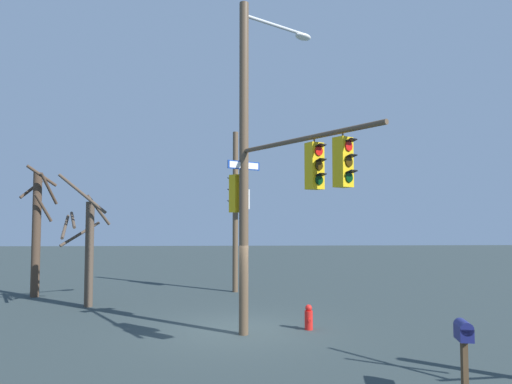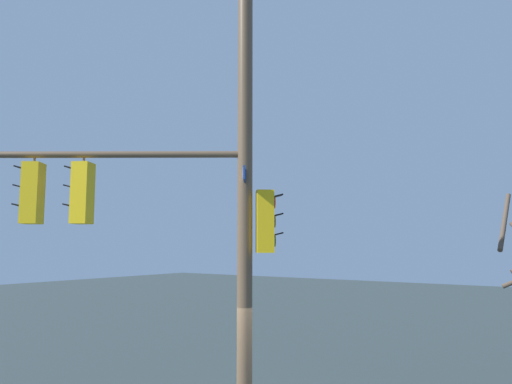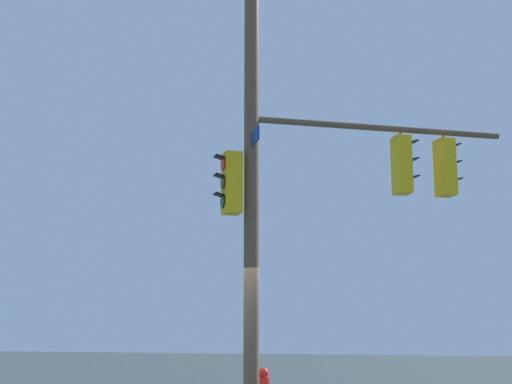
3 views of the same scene
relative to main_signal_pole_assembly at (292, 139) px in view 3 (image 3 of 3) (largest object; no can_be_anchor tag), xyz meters
The scene contains 1 object.
main_signal_pole_assembly is the anchor object (origin of this frame).
Camera 3 is at (-4.99, 11.44, 1.35)m, focal length 50.36 mm.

